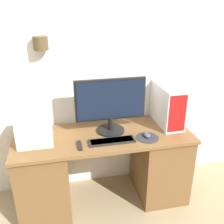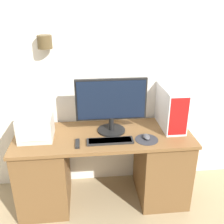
{
  "view_description": "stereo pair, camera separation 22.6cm",
  "coord_description": "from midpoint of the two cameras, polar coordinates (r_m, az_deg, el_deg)",
  "views": [
    {
      "loc": [
        -0.37,
        -1.73,
        1.85
      ],
      "look_at": [
        0.08,
        0.3,
        0.94
      ],
      "focal_mm": 42.0,
      "sensor_mm": 36.0,
      "label": 1
    },
    {
      "loc": [
        -0.14,
        -1.77,
        1.85
      ],
      "look_at": [
        0.08,
        0.3,
        0.94
      ],
      "focal_mm": 42.0,
      "sensor_mm": 36.0,
      "label": 2
    }
  ],
  "objects": [
    {
      "name": "wall_back",
      "position": [
        2.46,
        -0.03,
        12.0
      ],
      "size": [
        6.4,
        0.18,
        2.7
      ],
      "color": "white",
      "rests_on": "ground_plane"
    },
    {
      "name": "keyboard",
      "position": [
        2.23,
        2.52,
        -6.38
      ],
      "size": [
        0.4,
        0.11,
        0.02
      ],
      "color": "black",
      "rests_on": "desk"
    },
    {
      "name": "mousepad",
      "position": [
        2.3,
        10.36,
        -5.99
      ],
      "size": [
        0.2,
        0.2,
        0.0
      ],
      "color": "#2D2D33",
      "rests_on": "desk"
    },
    {
      "name": "ground_plane",
      "position": [
        2.56,
        1.65,
        -22.58
      ],
      "size": [
        12.0,
        12.0,
        0.0
      ],
      "primitive_type": "plane",
      "color": "#9E8966"
    },
    {
      "name": "mouse",
      "position": [
        2.31,
        10.33,
        -5.39
      ],
      "size": [
        0.06,
        0.1,
        0.03
      ],
      "color": "#4C4C51",
      "rests_on": "mousepad"
    },
    {
      "name": "printer",
      "position": [
        2.31,
        -13.61,
        -3.3
      ],
      "size": [
        0.29,
        0.27,
        0.21
      ],
      "color": "beige",
      "rests_on": "desk"
    },
    {
      "name": "computer_tower",
      "position": [
        2.51,
        15.23,
        0.99
      ],
      "size": [
        0.18,
        0.45,
        0.38
      ],
      "color": "white",
      "rests_on": "desk"
    },
    {
      "name": "monitor",
      "position": [
        2.3,
        2.66,
        1.87
      ],
      "size": [
        0.63,
        0.25,
        0.5
      ],
      "color": "black",
      "rests_on": "desk"
    },
    {
      "name": "desk",
      "position": [
        2.54,
        0.85,
        -11.88
      ],
      "size": [
        1.59,
        0.59,
        0.72
      ],
      "color": "brown",
      "rests_on": "ground_plane"
    },
    {
      "name": "remote_control",
      "position": [
        2.2,
        -4.61,
        -6.95
      ],
      "size": [
        0.03,
        0.14,
        0.02
      ],
      "color": "black",
      "rests_on": "desk"
    }
  ]
}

